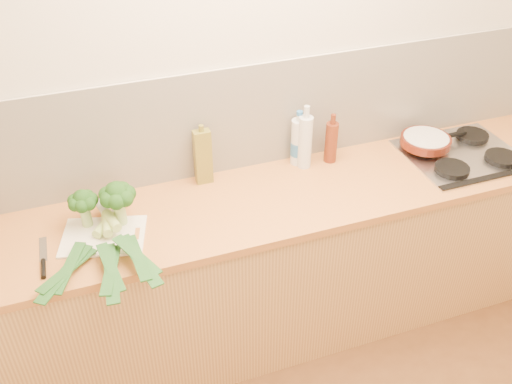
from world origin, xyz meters
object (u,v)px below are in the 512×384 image
chefs_knife (43,264)px  gas_hob (463,154)px  chopping_board (104,236)px  skillet (426,140)px

chefs_knife → gas_hob: bearing=5.1°
gas_hob → chopping_board: (-1.84, -0.03, -0.01)m
gas_hob → skillet: skillet is taller
chopping_board → chefs_knife: chefs_knife is taller
gas_hob → chefs_knife: bearing=-176.6°
gas_hob → skillet: (-0.15, 0.12, 0.05)m
gas_hob → chefs_knife: gas_hob is taller
gas_hob → chefs_knife: (-2.10, -0.13, -0.01)m
skillet → gas_hob: bearing=-38.2°
chefs_knife → skillet: size_ratio=0.70×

